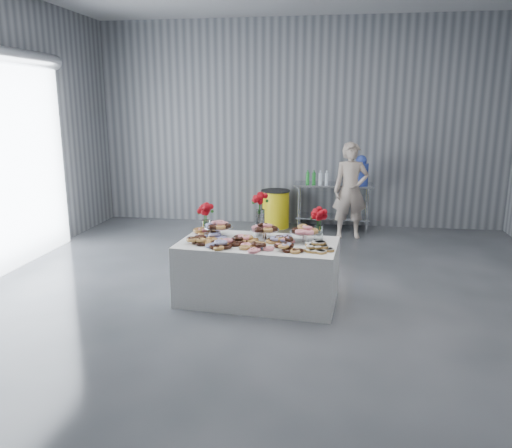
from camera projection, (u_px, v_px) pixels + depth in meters
The scene contains 16 objects.
ground at pixel (269, 309), 5.94m from camera, with size 9.00×9.00×0.00m, color #34373C.
room_walls at pixel (247, 80), 5.44m from camera, with size 8.04×9.04×4.02m.
display_table at pixel (258, 272), 6.14m from camera, with size 1.90×1.00×0.75m, color white.
prep_table at pixel (333, 198), 9.63m from camera, with size 1.50×0.60×0.90m.
donut_mounds at pixel (257, 240), 5.99m from camera, with size 1.80×0.80×0.09m, color #DB9D50, non-canonical shape.
cake_stand_left at pixel (218, 226), 6.28m from camera, with size 0.36×0.36×0.17m.
cake_stand_mid at pixel (265, 228), 6.15m from camera, with size 0.36×0.36×0.17m.
cake_stand_right at pixel (305, 231), 6.04m from camera, with size 0.36×0.36×0.17m.
danish_pile at pixel (318, 245), 5.73m from camera, with size 0.48×0.48×0.11m, color white, non-canonical shape.
bouquet_left at pixel (205, 211), 6.39m from camera, with size 0.26×0.26×0.42m.
bouquet_right at pixel (319, 216), 6.11m from camera, with size 0.26×0.26×0.42m.
bouquet_center at pixel (260, 206), 6.31m from camera, with size 0.26×0.26×0.57m.
water_jug at pixel (361, 171), 9.44m from camera, with size 0.28×0.28×0.55m.
drink_bottles at pixel (317, 177), 9.49m from camera, with size 0.54×0.08×0.27m, color #268C33, non-canonical shape.
person at pixel (351, 191), 9.00m from camera, with size 0.63×0.41×1.73m, color #CC8C93.
trash_barrel at pixel (276, 209), 9.86m from camera, with size 0.58×0.58×0.74m.
Camera 1 is at (0.69, -5.50, 2.38)m, focal length 35.00 mm.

